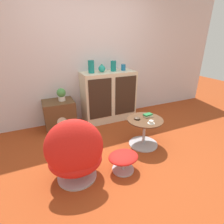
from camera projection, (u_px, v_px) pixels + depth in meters
The scene contains 15 objects.
ground_plane at pixel (125, 157), 2.63m from camera, with size 12.00×12.00×0.00m, color #9E3D19.
wall_back at pixel (88, 57), 3.45m from camera, with size 6.40×0.06×2.60m.
sideboard at pixel (109, 96), 3.66m from camera, with size 1.09×0.49×1.03m.
tv_console at pixel (60, 115), 3.37m from camera, with size 0.56×0.48×0.56m.
egg_chair at pixel (75, 154), 2.05m from camera, with size 0.76×0.71×0.87m.
ottoman at pixel (123, 159), 2.30m from camera, with size 0.40×0.34×0.26m.
coffee_table at pixel (144, 131), 2.83m from camera, with size 0.57×0.57×0.47m.
vase_leftmost at pixel (91, 67), 3.28m from camera, with size 0.12×0.12×0.24m.
vase_inner_left at pixel (102, 69), 3.38m from camera, with size 0.14×0.14×0.15m.
vase_inner_right at pixel (113, 66), 3.46m from camera, with size 0.11×0.11×0.20m.
vase_rightmost at pixel (123, 67), 3.56m from camera, with size 0.09×0.09×0.12m.
potted_plant at pixel (61, 94), 3.23m from camera, with size 0.16×0.16×0.24m.
teacup at pixel (151, 122), 2.61m from camera, with size 0.11×0.11×0.05m.
book_stack at pixel (148, 115), 2.83m from camera, with size 0.15×0.10×0.05m.
bowl at pixel (137, 118), 2.74m from camera, with size 0.10×0.10×0.04m.
Camera 1 is at (-1.07, -1.87, 1.66)m, focal length 28.00 mm.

